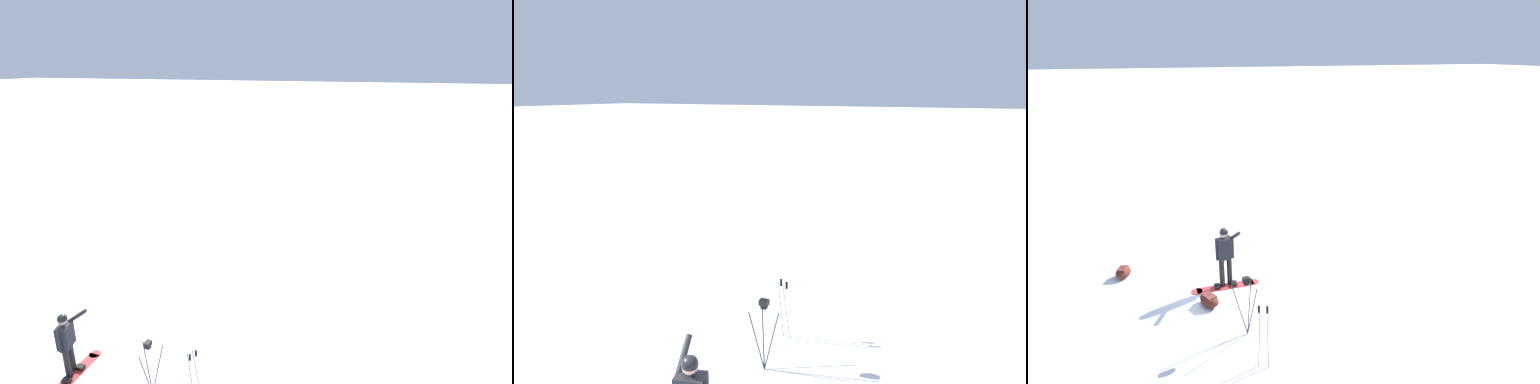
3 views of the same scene
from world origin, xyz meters
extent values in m
sphere|color=tan|center=(-0.22, 0.20, 1.48)|extent=(0.21, 0.21, 0.21)
sphere|color=black|center=(-0.22, 0.20, 1.51)|extent=(0.22, 0.22, 0.22)
cylinder|color=black|center=(-0.40, -0.04, 1.45)|extent=(0.51, 0.23, 0.39)
cylinder|color=#262628|center=(-2.34, 0.32, 0.61)|extent=(0.06, 0.32, 1.22)
cylinder|color=#262628|center=(-2.48, 0.09, 0.61)|extent=(0.28, 0.20, 1.22)
cylinder|color=#262628|center=(-2.23, 0.09, 0.61)|extent=(0.28, 0.20, 1.22)
cube|color=black|center=(-2.36, 0.17, 1.25)|extent=(0.10, 0.10, 0.06)
cube|color=black|center=(-2.36, 0.17, 1.33)|extent=(0.12, 0.16, 0.10)
cylinder|color=gray|center=(-3.39, 0.02, 0.65)|extent=(0.21, 0.06, 1.28)
cylinder|color=black|center=(-3.39, 0.02, 1.23)|extent=(0.05, 0.05, 0.14)
cylinder|color=gray|center=(-3.32, 0.17, 0.65)|extent=(0.19, 0.13, 1.28)
cylinder|color=black|center=(-3.32, 0.17, 1.23)|extent=(0.05, 0.05, 0.14)
camera|label=1|loc=(-6.57, 6.14, 6.95)|focal=27.92mm
camera|label=2|loc=(3.48, 3.16, 4.86)|focal=29.15mm
camera|label=3|loc=(-9.96, 1.96, 5.85)|focal=29.77mm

